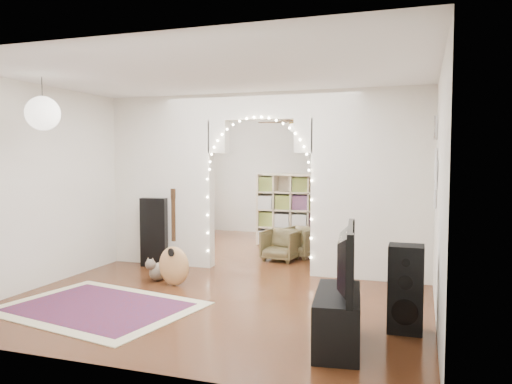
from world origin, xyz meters
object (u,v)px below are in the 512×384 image
(floor_speaker, at_px, (406,289))
(dining_chair_left, at_px, (281,245))
(acoustic_guitar, at_px, (174,250))
(media_console, at_px, (338,319))
(dining_table, at_px, (324,207))
(dining_chair_right, at_px, (300,242))
(bookcase, at_px, (292,210))

(floor_speaker, height_order, dining_chair_left, floor_speaker)
(acoustic_guitar, bearing_deg, dining_chair_left, 89.20)
(acoustic_guitar, height_order, dining_chair_left, acoustic_guitar)
(media_console, height_order, dining_chair_left, dining_chair_left)
(floor_speaker, xyz_separation_m, dining_table, (-1.82, 5.30, 0.25))
(dining_chair_left, height_order, dining_chair_right, dining_chair_left)
(dining_table, height_order, dining_chair_left, dining_table)
(acoustic_guitar, bearing_deg, dining_chair_right, 87.98)
(bookcase, relative_size, dining_chair_left, 2.48)
(floor_speaker, relative_size, media_console, 0.87)
(floor_speaker, bearing_deg, dining_chair_right, 118.95)
(dining_table, bearing_deg, media_console, -83.75)
(acoustic_guitar, height_order, media_console, acoustic_guitar)
(bookcase, xyz_separation_m, dining_table, (0.43, 1.01, -0.03))
(bookcase, distance_m, dining_chair_right, 1.14)
(acoustic_guitar, relative_size, dining_chair_right, 1.96)
(acoustic_guitar, bearing_deg, floor_speaker, 7.34)
(dining_chair_left, bearing_deg, dining_table, 90.72)
(media_console, height_order, dining_chair_right, dining_chair_right)
(floor_speaker, distance_m, dining_table, 5.61)
(acoustic_guitar, height_order, dining_chair_right, acoustic_guitar)
(bookcase, distance_m, dining_chair_left, 1.44)
(media_console, distance_m, dining_chair_left, 3.84)
(media_console, bearing_deg, bookcase, 102.06)
(media_console, relative_size, dining_chair_right, 1.75)
(media_console, relative_size, dining_chair_left, 1.75)
(acoustic_guitar, height_order, bookcase, bookcase)
(dining_table, bearing_deg, floor_speaker, -76.72)
(acoustic_guitar, distance_m, dining_table, 4.59)
(dining_table, relative_size, dining_chair_left, 2.23)
(bookcase, relative_size, dining_table, 1.11)
(bookcase, bearing_deg, media_console, -55.45)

